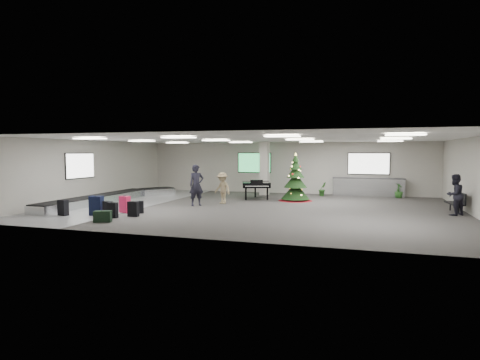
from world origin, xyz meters
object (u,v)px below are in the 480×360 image
(baggage_carousel, at_px, (111,198))
(pink_suitcase, at_px, (125,204))
(bench, at_px, (457,201))
(potted_plant_left, at_px, (322,189))
(potted_plant_right, at_px, (399,191))
(service_counter, at_px, (368,187))
(traveler_bench, at_px, (455,195))
(christmas_tree, at_px, (295,184))
(grand_piano, at_px, (256,185))
(traveler_a, at_px, (196,185))
(traveler_b, at_px, (222,188))

(baggage_carousel, height_order, pink_suitcase, pink_suitcase)
(baggage_carousel, xyz_separation_m, bench, (16.43, 1.22, 0.28))
(baggage_carousel, xyz_separation_m, potted_plant_left, (10.28, 6.00, 0.20))
(baggage_carousel, xyz_separation_m, potted_plant_right, (14.50, 6.32, 0.20))
(service_counter, bearing_deg, traveler_bench, -62.90)
(service_counter, height_order, christmas_tree, christmas_tree)
(bench, relative_size, potted_plant_left, 1.69)
(pink_suitcase, bearing_deg, baggage_carousel, 147.67)
(potted_plant_right, bearing_deg, traveler_bench, -74.78)
(grand_piano, distance_m, traveler_bench, 9.81)
(traveler_a, bearing_deg, potted_plant_left, 5.87)
(traveler_a, xyz_separation_m, potted_plant_right, (9.59, 6.45, -0.58))
(traveler_bench, xyz_separation_m, potted_plant_right, (-1.64, 6.04, -0.44))
(potted_plant_left, height_order, potted_plant_right, potted_plant_left)
(traveler_bench, height_order, potted_plant_right, traveler_bench)
(christmas_tree, xyz_separation_m, grand_piano, (-2.24, 0.26, -0.10))
(potted_plant_left, bearing_deg, traveler_b, -131.75)
(bench, height_order, traveler_b, traveler_b)
(pink_suitcase, xyz_separation_m, traveler_a, (2.05, 2.94, 0.64))
(service_counter, distance_m, christmas_tree, 5.09)
(pink_suitcase, bearing_deg, traveler_b, 68.78)
(service_counter, relative_size, traveler_b, 2.59)
(traveler_bench, bearing_deg, pink_suitcase, -28.35)
(christmas_tree, relative_size, bench, 1.82)
(traveler_bench, relative_size, potted_plant_right, 2.06)
(potted_plant_right, bearing_deg, traveler_a, -146.05)
(traveler_a, bearing_deg, service_counter, -2.07)
(traveler_a, bearing_deg, bench, -36.29)
(baggage_carousel, bearing_deg, potted_plant_left, 30.29)
(grand_piano, relative_size, traveler_b, 1.45)
(grand_piano, bearing_deg, pink_suitcase, -139.55)
(pink_suitcase, height_order, potted_plant_right, potted_plant_right)
(traveler_bench, xyz_separation_m, potted_plant_left, (-5.87, 5.73, -0.43))
(bench, relative_size, traveler_a, 0.71)
(christmas_tree, height_order, traveler_bench, christmas_tree)
(service_counter, xyz_separation_m, potted_plant_left, (-2.56, -0.73, -0.13))
(service_counter, distance_m, bench, 6.58)
(traveler_b, distance_m, potted_plant_right, 10.18)
(pink_suitcase, distance_m, christmas_tree, 8.93)
(service_counter, height_order, bench, service_counter)
(christmas_tree, xyz_separation_m, potted_plant_right, (5.37, 3.05, -0.47))
(traveler_a, height_order, traveler_bench, traveler_a)
(traveler_a, bearing_deg, baggage_carousel, 135.39)
(traveler_bench, bearing_deg, traveler_b, -46.60)
(christmas_tree, bearing_deg, traveler_b, -145.65)
(grand_piano, relative_size, potted_plant_right, 2.77)
(traveler_a, bearing_deg, pink_suitcase, -167.93)
(christmas_tree, distance_m, potted_plant_left, 3.00)
(pink_suitcase, height_order, traveler_bench, traveler_bench)
(baggage_carousel, relative_size, potted_plant_left, 11.62)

